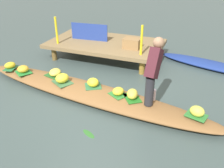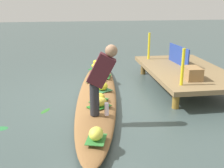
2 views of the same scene
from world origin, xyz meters
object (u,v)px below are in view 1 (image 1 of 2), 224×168
(water_bottle, at_px, (154,95))
(banana_bunch_1, at_px, (93,82))
(banana_bunch_4, at_px, (55,72))
(vendor_person, at_px, (153,68))
(banana_bunch_3, at_px, (132,94))
(vendor_boat, at_px, (88,92))
(banana_bunch_0, at_px, (197,111))
(banana_bunch_2, at_px, (118,91))
(produce_crate, at_px, (132,43))
(moored_boat, at_px, (211,65))
(banana_bunch_5, at_px, (62,78))
(market_banner, at_px, (89,32))
(banana_bunch_6, at_px, (23,69))
(banana_bunch_7, at_px, (10,65))

(water_bottle, bearing_deg, banana_bunch_1, 176.97)
(banana_bunch_4, bearing_deg, vendor_person, -7.80)
(banana_bunch_3, bearing_deg, vendor_boat, 176.44)
(banana_bunch_0, height_order, water_bottle, water_bottle)
(banana_bunch_2, relative_size, produce_crate, 0.54)
(banana_bunch_4, xyz_separation_m, water_bottle, (2.32, -0.23, 0.03))
(banana_bunch_2, bearing_deg, banana_bunch_1, 167.52)
(vendor_person, bearing_deg, moored_boat, 67.86)
(moored_boat, height_order, banana_bunch_5, banana_bunch_5)
(produce_crate, bearing_deg, market_banner, 170.73)
(banana_bunch_3, height_order, market_banner, market_banner)
(produce_crate, bearing_deg, banana_bunch_2, -80.45)
(moored_boat, relative_size, banana_bunch_6, 10.55)
(banana_bunch_5, bearing_deg, produce_crate, 64.23)
(banana_bunch_2, distance_m, banana_bunch_6, 2.43)
(banana_bunch_1, distance_m, banana_bunch_2, 0.62)
(banana_bunch_1, distance_m, banana_bunch_5, 0.70)
(banana_bunch_2, bearing_deg, banana_bunch_3, -4.65)
(banana_bunch_4, distance_m, water_bottle, 2.33)
(banana_bunch_5, xyz_separation_m, banana_bunch_6, (-1.12, 0.11, -0.02))
(market_banner, bearing_deg, banana_bunch_2, -57.33)
(market_banner, height_order, produce_crate, market_banner)
(vendor_boat, height_order, market_banner, market_banner)
(moored_boat, bearing_deg, banana_bunch_4, -130.90)
(vendor_person, bearing_deg, banana_bunch_0, -11.10)
(banana_bunch_6, xyz_separation_m, produce_crate, (2.08, 1.87, 0.29))
(banana_bunch_3, xyz_separation_m, produce_crate, (-0.64, 2.06, 0.28))
(banana_bunch_4, xyz_separation_m, banana_bunch_6, (-0.79, -0.13, 0.01))
(banana_bunch_6, xyz_separation_m, vendor_person, (3.08, -0.19, 0.60))
(banana_bunch_5, distance_m, water_bottle, 1.99)
(banana_bunch_4, relative_size, produce_crate, 0.70)
(banana_bunch_2, bearing_deg, market_banner, 126.96)
(banana_bunch_3, bearing_deg, water_bottle, 12.76)
(banana_bunch_3, distance_m, banana_bunch_6, 2.73)
(vendor_person, bearing_deg, banana_bunch_3, -179.45)
(water_bottle, relative_size, market_banner, 0.21)
(banana_bunch_7, bearing_deg, moored_boat, 26.83)
(banana_bunch_3, height_order, water_bottle, water_bottle)
(banana_bunch_2, distance_m, banana_bunch_5, 1.30)
(water_bottle, bearing_deg, vendor_person, -114.63)
(banana_bunch_6, distance_m, water_bottle, 3.12)
(banana_bunch_1, bearing_deg, water_bottle, -3.03)
(banana_bunch_6, height_order, market_banner, market_banner)
(banana_bunch_2, distance_m, banana_bunch_7, 2.88)
(water_bottle, bearing_deg, banana_bunch_4, 174.43)
(vendor_boat, distance_m, banana_bunch_1, 0.24)
(moored_boat, distance_m, water_bottle, 2.69)
(water_bottle, xyz_separation_m, market_banner, (-2.39, 2.19, 0.37))
(water_bottle, bearing_deg, market_banner, 137.49)
(banana_bunch_7, bearing_deg, water_bottle, -2.77)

